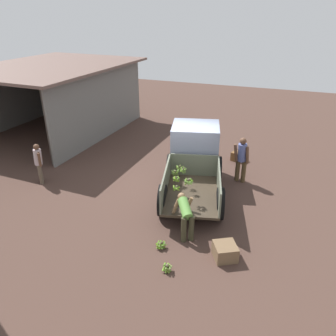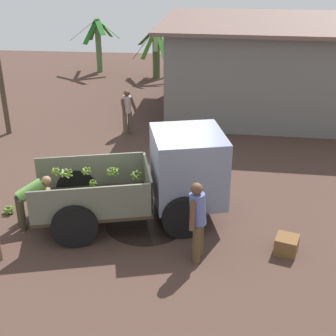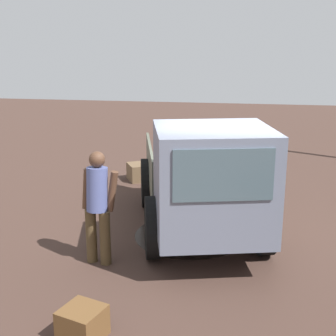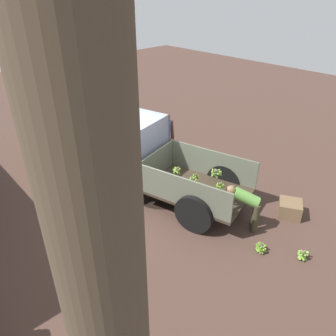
# 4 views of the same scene
# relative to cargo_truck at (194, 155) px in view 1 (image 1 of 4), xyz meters

# --- Properties ---
(ground) EXTENTS (36.00, 36.00, 0.00)m
(ground) POSITION_rel_cargo_truck_xyz_m (-0.32, 0.32, -1.12)
(ground) COLOR #463129
(mud_patch_0) EXTENTS (1.93, 1.93, 0.01)m
(mud_patch_0) POSITION_rel_cargo_truck_xyz_m (-0.50, -0.34, -1.12)
(mud_patch_0) COLOR black
(mud_patch_0) RESTS_ON ground
(cargo_truck) EXTENTS (4.59, 2.75, 2.11)m
(cargo_truck) POSITION_rel_cargo_truck_xyz_m (0.00, 0.00, 0.00)
(cargo_truck) COLOR #362C20
(cargo_truck) RESTS_ON ground
(warehouse_shed) EXTENTS (8.60, 6.76, 3.40)m
(warehouse_shed) POSITION_rel_cargo_truck_xyz_m (3.64, 8.31, 1.34)
(warehouse_shed) COLOR slate
(warehouse_shed) RESTS_ON ground
(person_foreground_visitor) EXTENTS (0.42, 0.63, 1.75)m
(person_foreground_visitor) POSITION_rel_cargo_truck_xyz_m (0.72, -1.59, -0.15)
(person_foreground_visitor) COLOR #4F3D24
(person_foreground_visitor) RESTS_ON ground
(person_worker_loading) EXTENTS (0.91, 0.86, 1.16)m
(person_worker_loading) POSITION_rel_cargo_truck_xyz_m (-3.10, -0.65, -0.40)
(person_worker_loading) COLOR #353321
(person_worker_loading) RESTS_ON ground
(person_bystander_near_shed) EXTENTS (0.54, 0.45, 1.53)m
(person_bystander_near_shed) POSITION_rel_cargo_truck_xyz_m (-1.92, 5.33, -0.27)
(person_bystander_near_shed) COLOR brown
(person_bystander_near_shed) RESTS_ON ground
(banana_bunch_on_ground_0) EXTENTS (0.24, 0.25, 0.21)m
(banana_bunch_on_ground_0) POSITION_rel_cargo_truck_xyz_m (-3.85, -0.24, -1.00)
(banana_bunch_on_ground_0) COLOR brown
(banana_bunch_on_ground_0) RESTS_ON ground
(banana_bunch_on_ground_1) EXTENTS (0.25, 0.25, 0.19)m
(banana_bunch_on_ground_1) POSITION_rel_cargo_truck_xyz_m (-3.91, -0.21, -1.02)
(banana_bunch_on_ground_1) COLOR brown
(banana_bunch_on_ground_1) RESTS_ON ground
(banana_bunch_on_ground_2) EXTENTS (0.25, 0.25, 0.23)m
(banana_bunch_on_ground_2) POSITION_rel_cargo_truck_xyz_m (-4.64, -0.69, -1.00)
(banana_bunch_on_ground_2) COLOR brown
(banana_bunch_on_ground_2) RESTS_ON ground
(wooden_crate_0) EXTENTS (0.77, 0.77, 0.41)m
(wooden_crate_0) POSITION_rel_cargo_truck_xyz_m (-3.65, -1.92, -0.92)
(wooden_crate_0) COLOR brown
(wooden_crate_0) RESTS_ON ground
(wooden_crate_1) EXTENTS (0.58, 0.58, 0.37)m
(wooden_crate_1) POSITION_rel_cargo_truck_xyz_m (2.61, -1.20, -0.93)
(wooden_crate_1) COLOR brown
(wooden_crate_1) RESTS_ON ground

